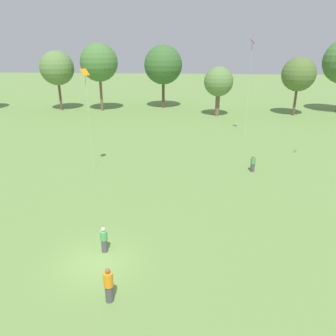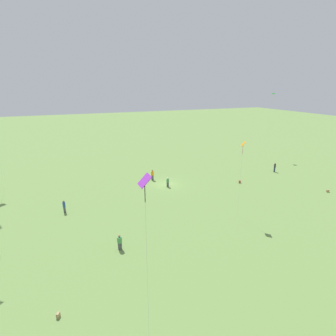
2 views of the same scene
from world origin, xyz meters
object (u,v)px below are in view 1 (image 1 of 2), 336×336
(person_3, at_px, (109,285))
(kite_1, at_px, (85,78))
(person_1, at_px, (104,240))
(person_2, at_px, (253,164))
(kite_0, at_px, (252,49))
(picnic_bag_2, at_px, (295,151))

(person_3, bearing_deg, kite_1, 171.61)
(person_1, distance_m, person_2, 17.25)
(kite_0, xyz_separation_m, picnic_bag_2, (4.75, -5.91, -10.55))
(person_3, bearing_deg, kite_0, 133.33)
(person_1, height_order, kite_0, kite_0)
(picnic_bag_2, bearing_deg, person_3, -122.37)
(person_3, relative_size, kite_0, 0.16)
(person_2, bearing_deg, kite_1, 95.69)
(kite_0, distance_m, picnic_bag_2, 12.99)
(kite_0, height_order, picnic_bag_2, kite_0)
(kite_1, relative_size, picnic_bag_2, 25.38)
(person_3, distance_m, kite_0, 32.86)
(kite_0, bearing_deg, person_3, -154.54)
(person_1, height_order, picnic_bag_2, person_1)
(person_1, xyz_separation_m, kite_1, (-4.31, 12.19, 7.78))
(person_1, bearing_deg, kite_1, -73.89)
(person_3, bearing_deg, person_1, 170.54)
(person_3, xyz_separation_m, kite_0, (10.28, 29.62, 9.84))
(kite_1, distance_m, picnic_bag_2, 23.52)
(kite_0, bearing_deg, picnic_bag_2, -96.59)
(person_3, height_order, kite_0, kite_0)
(person_2, relative_size, kite_0, 0.14)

